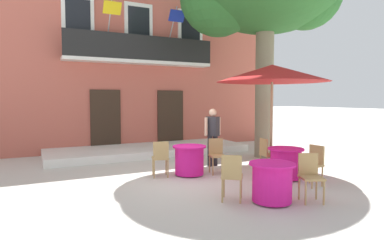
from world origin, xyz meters
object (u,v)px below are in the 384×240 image
Objects in this scene: cafe_chair_middle_0 at (310,174)px; cafe_umbrella at (272,74)px; cafe_chair_front_0 at (217,153)px; cafe_chair_near_tree_0 at (313,162)px; cafe_table_middle at (272,182)px; pedestrian_mid_plaza at (213,134)px; cafe_table_front at (189,160)px; cafe_chair_front_1 at (161,156)px; cafe_chair_near_tree_1 at (267,153)px; cafe_table_near_tree at (286,163)px; cafe_chair_middle_1 at (232,174)px.

cafe_umbrella is (0.89, 2.18, 2.08)m from cafe_chair_middle_0.
cafe_chair_front_0 is 0.31× the size of cafe_umbrella.
cafe_chair_near_tree_0 is 1.00× the size of cafe_chair_middle_0.
pedestrian_mid_plaza reaches higher than cafe_table_middle.
cafe_table_front is 0.95× the size of cafe_chair_front_1.
cafe_chair_near_tree_0 and cafe_chair_near_tree_1 have the same top height.
cafe_chair_near_tree_0 reaches higher than cafe_table_near_tree.
cafe_chair_near_tree_1 is 2.43m from cafe_chair_middle_0.
cafe_table_front is (-0.43, 2.68, 0.00)m from cafe_table_middle.
cafe_chair_middle_0 reaches higher than cafe_table_near_tree.
cafe_chair_near_tree_1 is 2.84m from cafe_chair_front_1.
pedestrian_mid_plaza is at bearing 90.51° from cafe_chair_middle_0.
cafe_chair_middle_1 is 3.32m from pedestrian_mid_plaza.
cafe_umbrella is (-0.05, 1.40, 2.08)m from cafe_chair_near_tree_0.
cafe_umbrella reaches higher than cafe_chair_near_tree_0.
cafe_umbrella reaches higher than cafe_chair_front_1.
cafe_umbrella is at bearing 67.84° from cafe_chair_middle_0.
cafe_table_middle is 0.77m from cafe_chair_middle_1.
cafe_chair_middle_1 is 1.00× the size of cafe_chair_front_0.
cafe_umbrella is at bearing -26.00° from cafe_chair_front_0.
cafe_chair_middle_0 and cafe_chair_middle_1 have the same top height.
cafe_chair_middle_0 is at bearing -112.16° from cafe_umbrella.
cafe_chair_near_tree_0 is at bearing -56.66° from cafe_chair_front_0.
cafe_table_near_tree is 0.95× the size of cafe_chair_front_1.
cafe_umbrella reaches higher than cafe_table_near_tree.
cafe_table_middle is (-1.55, -2.03, -0.14)m from cafe_chair_near_tree_1.
cafe_chair_middle_1 is at bearing -145.55° from cafe_umbrella.
cafe_chair_near_tree_0 is at bearing -88.11° from cafe_umbrella.
cafe_table_front is at bearing 161.85° from cafe_chair_near_tree_1.
cafe_chair_middle_0 is 3.14m from cafe_umbrella.
cafe_chair_near_tree_1 is 1.00× the size of cafe_chair_front_1.
cafe_table_near_tree is 3.09m from cafe_chair_front_1.
pedestrian_mid_plaza reaches higher than cafe_table_front.
cafe_chair_near_tree_0 is at bearing 39.94° from cafe_chair_middle_0.
cafe_chair_near_tree_1 is at bearing 69.67° from cafe_chair_middle_0.
cafe_chair_middle_0 is at bearing -19.30° from cafe_table_middle.
cafe_chair_front_1 is (-0.53, 2.40, 0.00)m from cafe_chair_middle_1.
cafe_table_near_tree is 2.35m from pedestrian_mid_plaza.
cafe_chair_front_1 is (-1.18, 2.79, 0.14)m from cafe_table_middle.
cafe_table_front is (0.22, 2.29, -0.14)m from cafe_chair_middle_1.
cafe_table_middle is 3.52m from pedestrian_mid_plaza.
cafe_table_middle is at bearing -97.00° from cafe_chair_front_0.
cafe_table_middle is 0.30× the size of cafe_umbrella.
cafe_chair_middle_1 is at bearing -176.41° from cafe_chair_near_tree_0.
cafe_chair_near_tree_0 is 1.00× the size of cafe_chair_middle_1.
cafe_table_near_tree is 2.40m from cafe_table_front.
cafe_chair_middle_0 reaches higher than cafe_table_front.
cafe_chair_front_1 is (-1.89, 3.04, 0.00)m from cafe_chair_middle_0.
cafe_table_near_tree is 0.95× the size of cafe_chair_near_tree_1.
cafe_table_middle is 0.52× the size of pedestrian_mid_plaza.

